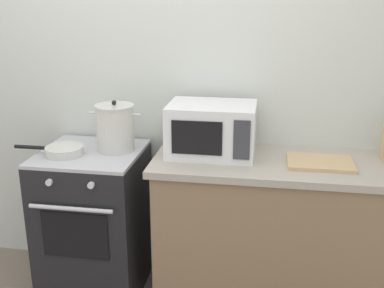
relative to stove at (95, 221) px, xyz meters
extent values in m
cube|color=silver|center=(0.65, 0.37, 0.79)|extent=(4.40, 0.10, 2.50)
cube|color=#8C7051|center=(1.25, 0.02, -0.02)|extent=(1.64, 0.56, 0.88)
cube|color=#ADA393|center=(1.25, 0.02, 0.44)|extent=(1.70, 0.60, 0.04)
cube|color=black|center=(0.00, 0.00, -0.01)|extent=(0.60, 0.60, 0.90)
cube|color=#B7B7BC|center=(0.00, 0.00, 0.45)|extent=(0.60, 0.60, 0.02)
cube|color=black|center=(0.00, -0.30, 0.06)|extent=(0.39, 0.01, 0.28)
cylinder|color=silver|center=(0.00, -0.33, 0.24)|extent=(0.48, 0.02, 0.02)
cylinder|color=silver|center=(-0.12, -0.31, 0.38)|extent=(0.04, 0.02, 0.04)
cylinder|color=silver|center=(0.12, -0.31, 0.38)|extent=(0.04, 0.02, 0.04)
cylinder|color=silver|center=(0.14, 0.06, 0.59)|extent=(0.23, 0.23, 0.26)
cylinder|color=silver|center=(0.14, 0.06, 0.73)|extent=(0.23, 0.23, 0.01)
sphere|color=black|center=(0.14, 0.06, 0.75)|extent=(0.03, 0.03, 0.03)
cylinder|color=silver|center=(0.01, 0.06, 0.68)|extent=(0.05, 0.01, 0.01)
cylinder|color=silver|center=(0.28, 0.06, 0.68)|extent=(0.05, 0.01, 0.01)
cylinder|color=silver|center=(-0.12, -0.08, 0.48)|extent=(0.22, 0.22, 0.05)
cylinder|color=black|center=(-0.34, -0.08, 0.49)|extent=(0.20, 0.02, 0.02)
cube|color=white|center=(0.72, 0.08, 0.61)|extent=(0.50, 0.36, 0.30)
cube|color=black|center=(0.66, -0.10, 0.61)|extent=(0.28, 0.01, 0.19)
cube|color=#38383D|center=(0.91, -0.10, 0.61)|extent=(0.09, 0.01, 0.22)
cube|color=tan|center=(1.34, 0.00, 0.47)|extent=(0.36, 0.26, 0.02)
camera|label=1|loc=(1.04, -2.54, 1.37)|focal=44.24mm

